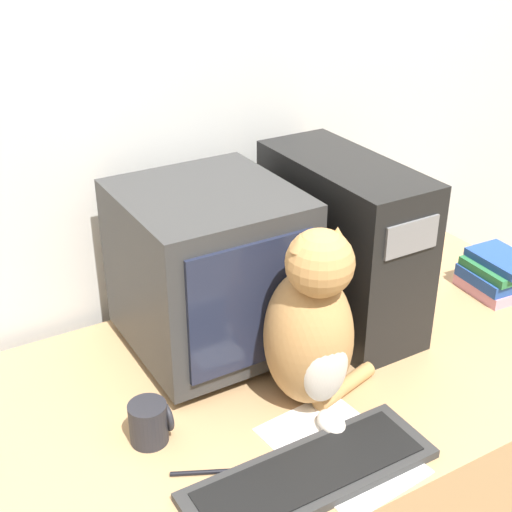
{
  "coord_description": "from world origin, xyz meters",
  "views": [
    {
      "loc": [
        -0.7,
        -0.68,
        1.72
      ],
      "look_at": [
        -0.03,
        0.46,
        1.04
      ],
      "focal_mm": 50.0,
      "sensor_mm": 36.0,
      "label": 1
    }
  ],
  "objects_px": {
    "crt_monitor": "(209,270)",
    "pen": "(208,472)",
    "cat": "(312,329)",
    "computer_tower": "(341,242)",
    "book_stack": "(498,274)",
    "keyboard": "(310,474)",
    "mug": "(150,422)"
  },
  "relations": [
    {
      "from": "crt_monitor",
      "to": "computer_tower",
      "type": "relative_size",
      "value": 0.83
    },
    {
      "from": "crt_monitor",
      "to": "computer_tower",
      "type": "bearing_deg",
      "value": -7.47
    },
    {
      "from": "crt_monitor",
      "to": "computer_tower",
      "type": "distance_m",
      "value": 0.34
    },
    {
      "from": "crt_monitor",
      "to": "mug",
      "type": "height_order",
      "value": "crt_monitor"
    },
    {
      "from": "computer_tower",
      "to": "mug",
      "type": "bearing_deg",
      "value": -162.38
    },
    {
      "from": "book_stack",
      "to": "keyboard",
      "type": "bearing_deg",
      "value": -158.99
    },
    {
      "from": "keyboard",
      "to": "mug",
      "type": "bearing_deg",
      "value": 130.76
    },
    {
      "from": "cat",
      "to": "computer_tower",
      "type": "bearing_deg",
      "value": 51.63
    },
    {
      "from": "keyboard",
      "to": "mug",
      "type": "height_order",
      "value": "mug"
    },
    {
      "from": "book_stack",
      "to": "mug",
      "type": "relative_size",
      "value": 2.13
    },
    {
      "from": "book_stack",
      "to": "cat",
      "type": "bearing_deg",
      "value": -169.77
    },
    {
      "from": "computer_tower",
      "to": "book_stack",
      "type": "relative_size",
      "value": 2.56
    },
    {
      "from": "book_stack",
      "to": "pen",
      "type": "distance_m",
      "value": 1.01
    },
    {
      "from": "computer_tower",
      "to": "cat",
      "type": "bearing_deg",
      "value": -136.01
    },
    {
      "from": "cat",
      "to": "pen",
      "type": "relative_size",
      "value": 3.18
    },
    {
      "from": "computer_tower",
      "to": "keyboard",
      "type": "xyz_separation_m",
      "value": [
        -0.38,
        -0.44,
        -0.2
      ]
    },
    {
      "from": "crt_monitor",
      "to": "pen",
      "type": "relative_size",
      "value": 3.04
    },
    {
      "from": "computer_tower",
      "to": "keyboard",
      "type": "height_order",
      "value": "computer_tower"
    },
    {
      "from": "computer_tower",
      "to": "keyboard",
      "type": "relative_size",
      "value": 0.97
    },
    {
      "from": "cat",
      "to": "pen",
      "type": "height_order",
      "value": "cat"
    },
    {
      "from": "keyboard",
      "to": "book_stack",
      "type": "relative_size",
      "value": 2.63
    },
    {
      "from": "keyboard",
      "to": "pen",
      "type": "relative_size",
      "value": 3.77
    },
    {
      "from": "crt_monitor",
      "to": "cat",
      "type": "height_order",
      "value": "cat"
    },
    {
      "from": "book_stack",
      "to": "mug",
      "type": "height_order",
      "value": "book_stack"
    },
    {
      "from": "computer_tower",
      "to": "keyboard",
      "type": "bearing_deg",
      "value": -131.15
    },
    {
      "from": "keyboard",
      "to": "cat",
      "type": "xyz_separation_m",
      "value": [
        0.13,
        0.19,
        0.17
      ]
    },
    {
      "from": "crt_monitor",
      "to": "keyboard",
      "type": "relative_size",
      "value": 0.81
    },
    {
      "from": "computer_tower",
      "to": "pen",
      "type": "relative_size",
      "value": 3.67
    },
    {
      "from": "keyboard",
      "to": "book_stack",
      "type": "height_order",
      "value": "book_stack"
    },
    {
      "from": "cat",
      "to": "mug",
      "type": "relative_size",
      "value": 4.72
    },
    {
      "from": "crt_monitor",
      "to": "book_stack",
      "type": "xyz_separation_m",
      "value": [
        0.78,
        -0.16,
        -0.15
      ]
    },
    {
      "from": "mug",
      "to": "cat",
      "type": "bearing_deg",
      "value": -9.37
    }
  ]
}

